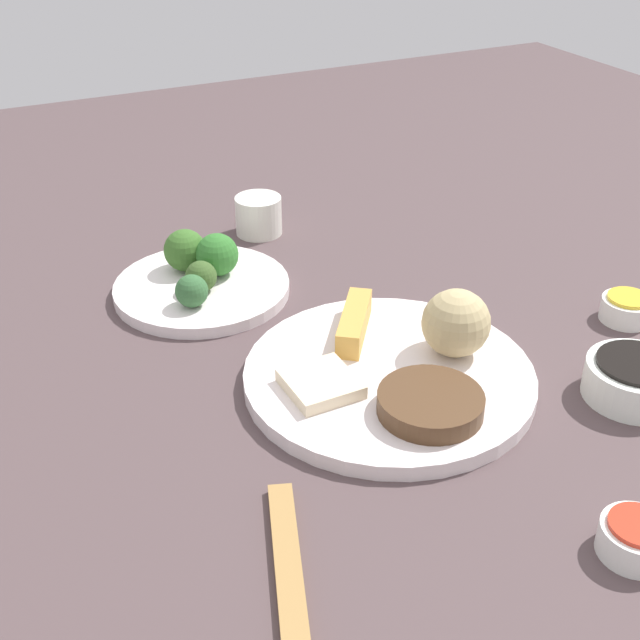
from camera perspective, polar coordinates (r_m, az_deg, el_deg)
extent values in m
cube|color=#4E3E3F|center=(0.83, 2.67, -4.80)|extent=(2.20, 2.20, 0.02)
cylinder|color=white|center=(0.82, 4.75, -3.91)|extent=(0.29, 0.29, 0.02)
sphere|color=tan|center=(0.83, 9.33, -0.21)|extent=(0.07, 0.07, 0.07)
cube|color=gold|center=(0.86, 2.37, -0.18)|extent=(0.08, 0.10, 0.03)
cube|color=beige|center=(0.78, 0.05, -4.40)|extent=(0.07, 0.07, 0.01)
cylinder|color=#4F341E|center=(0.76, 7.60, -5.71)|extent=(0.10, 0.10, 0.02)
cylinder|color=white|center=(0.98, -8.12, 2.18)|extent=(0.21, 0.21, 0.01)
sphere|color=#385725|center=(0.96, -8.18, 2.98)|extent=(0.04, 0.04, 0.04)
sphere|color=#30722A|center=(0.99, -7.09, 4.48)|extent=(0.05, 0.05, 0.05)
sphere|color=#386726|center=(1.00, -9.27, 4.75)|extent=(0.05, 0.05, 0.05)
sphere|color=#326134|center=(0.93, -8.82, 1.99)|extent=(0.04, 0.04, 0.04)
cylinder|color=white|center=(0.85, 20.80, -3.93)|extent=(0.10, 0.10, 0.04)
cylinder|color=black|center=(0.84, 21.05, -2.80)|extent=(0.08, 0.08, 0.00)
cylinder|color=white|center=(0.69, 20.89, -13.94)|extent=(0.06, 0.06, 0.03)
cylinder|color=red|center=(0.68, 21.12, -13.04)|extent=(0.05, 0.05, 0.00)
cylinder|color=white|center=(0.98, 20.32, 0.67)|extent=(0.06, 0.06, 0.03)
cylinder|color=yellow|center=(0.97, 20.48, 1.43)|extent=(0.05, 0.05, 0.00)
cylinder|color=white|center=(1.12, -4.25, 7.18)|extent=(0.06, 0.06, 0.05)
cube|color=#A77C43|center=(0.63, -2.05, -17.99)|extent=(0.09, 0.21, 0.01)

